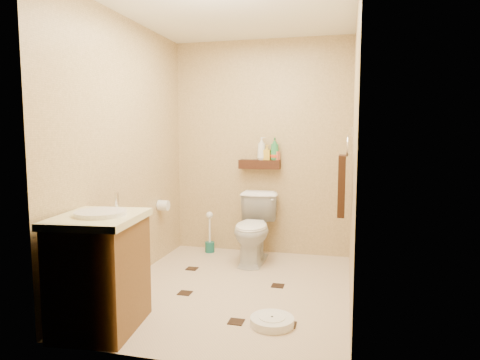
# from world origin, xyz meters

# --- Properties ---
(ground) EXTENTS (2.50, 2.50, 0.00)m
(ground) POSITION_xyz_m (0.00, 0.00, 0.00)
(ground) COLOR tan
(ground) RESTS_ON ground
(wall_back) EXTENTS (2.00, 0.04, 2.40)m
(wall_back) POSITION_xyz_m (0.00, 1.25, 1.20)
(wall_back) COLOR tan
(wall_back) RESTS_ON ground
(wall_front) EXTENTS (2.00, 0.04, 2.40)m
(wall_front) POSITION_xyz_m (0.00, -1.25, 1.20)
(wall_front) COLOR tan
(wall_front) RESTS_ON ground
(wall_left) EXTENTS (0.04, 2.50, 2.40)m
(wall_left) POSITION_xyz_m (-1.00, 0.00, 1.20)
(wall_left) COLOR tan
(wall_left) RESTS_ON ground
(wall_right) EXTENTS (0.04, 2.50, 2.40)m
(wall_right) POSITION_xyz_m (1.00, 0.00, 1.20)
(wall_right) COLOR tan
(wall_right) RESTS_ON ground
(ceiling) EXTENTS (2.00, 2.50, 0.02)m
(ceiling) POSITION_xyz_m (0.00, 0.00, 2.40)
(ceiling) COLOR white
(ceiling) RESTS_ON wall_back
(wall_shelf) EXTENTS (0.46, 0.14, 0.10)m
(wall_shelf) POSITION_xyz_m (0.00, 1.17, 1.02)
(wall_shelf) COLOR #391C0F
(wall_shelf) RESTS_ON wall_back
(floor_accents) EXTENTS (1.23, 1.37, 0.01)m
(floor_accents) POSITION_xyz_m (0.04, -0.03, 0.00)
(floor_accents) COLOR black
(floor_accents) RESTS_ON ground
(toilet) EXTENTS (0.42, 0.72, 0.72)m
(toilet) POSITION_xyz_m (0.01, 0.83, 0.36)
(toilet) COLOR white
(toilet) RESTS_ON ground
(vanity) EXTENTS (0.62, 0.72, 0.94)m
(vanity) POSITION_xyz_m (-0.70, -0.95, 0.42)
(vanity) COLOR brown
(vanity) RESTS_ON ground
(bathroom_scale) EXTENTS (0.39, 0.39, 0.06)m
(bathroom_scale) POSITION_xyz_m (0.46, -0.62, 0.03)
(bathroom_scale) COLOR white
(bathroom_scale) RESTS_ON ground
(toilet_brush) EXTENTS (0.11, 0.11, 0.47)m
(toilet_brush) POSITION_xyz_m (-0.56, 1.07, 0.17)
(toilet_brush) COLOR #175F54
(toilet_brush) RESTS_ON ground
(towel_ring) EXTENTS (0.12, 0.30, 0.76)m
(towel_ring) POSITION_xyz_m (0.91, 0.25, 0.95)
(towel_ring) COLOR silver
(towel_ring) RESTS_ON wall_right
(toilet_paper) EXTENTS (0.12, 0.11, 0.12)m
(toilet_paper) POSITION_xyz_m (-0.94, 0.65, 0.60)
(toilet_paper) COLOR white
(toilet_paper) RESTS_ON wall_left
(bottle_a) EXTENTS (0.12, 0.12, 0.26)m
(bottle_a) POSITION_xyz_m (0.02, 1.17, 1.20)
(bottle_a) COLOR silver
(bottle_a) RESTS_ON wall_shelf
(bottle_b) EXTENTS (0.08, 0.08, 0.17)m
(bottle_b) POSITION_xyz_m (0.08, 1.17, 1.16)
(bottle_b) COLOR gold
(bottle_b) RESTS_ON wall_shelf
(bottle_c) EXTENTS (0.13, 0.13, 0.13)m
(bottle_c) POSITION_xyz_m (0.17, 1.17, 1.13)
(bottle_c) COLOR red
(bottle_c) RESTS_ON wall_shelf
(bottle_d) EXTENTS (0.12, 0.12, 0.25)m
(bottle_d) POSITION_xyz_m (0.17, 1.17, 1.20)
(bottle_d) COLOR #2C8548
(bottle_d) RESTS_ON wall_shelf
(bottle_e) EXTENTS (0.08, 0.08, 0.14)m
(bottle_e) POSITION_xyz_m (0.19, 1.17, 1.14)
(bottle_e) COLOR #D26446
(bottle_e) RESTS_ON wall_shelf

